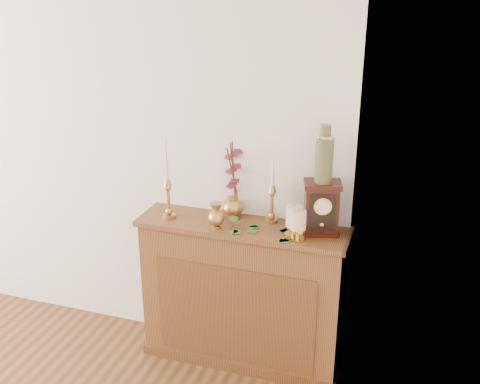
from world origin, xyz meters
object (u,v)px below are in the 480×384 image
(ginger_jar, at_px, (234,181))
(bud_vase, at_px, (216,216))
(candlestick_left, at_px, (168,193))
(candlestick_center, at_px, (272,198))
(ceramic_vase, at_px, (324,157))
(mantel_clock, at_px, (321,208))

(ginger_jar, bearing_deg, bud_vase, -97.95)
(candlestick_left, xyz_separation_m, candlestick_center, (0.59, 0.13, -0.01))
(candlestick_left, height_order, ceramic_vase, ceramic_vase)
(ceramic_vase, bearing_deg, mantel_clock, -74.40)
(ginger_jar, bearing_deg, candlestick_left, -155.20)
(candlestick_center, bearing_deg, candlestick_left, -167.33)
(candlestick_left, bearing_deg, ceramic_vase, 4.68)
(candlestick_left, height_order, ginger_jar, candlestick_left)
(bud_vase, bearing_deg, ginger_jar, 82.05)
(candlestick_center, bearing_deg, mantel_clock, -12.02)
(candlestick_center, bearing_deg, bud_vase, -145.38)
(candlestick_center, height_order, ginger_jar, ginger_jar)
(ginger_jar, bearing_deg, mantel_clock, -9.65)
(ginger_jar, height_order, ceramic_vase, ceramic_vase)
(mantel_clock, bearing_deg, ginger_jar, 154.75)
(ceramic_vase, bearing_deg, candlestick_center, 168.44)
(candlestick_left, distance_m, candlestick_center, 0.61)
(ceramic_vase, bearing_deg, candlestick_left, -175.32)
(bud_vase, distance_m, ginger_jar, 0.26)
(candlestick_center, height_order, mantel_clock, candlestick_center)
(mantel_clock, bearing_deg, bud_vase, 176.79)
(candlestick_center, bearing_deg, ceramic_vase, -11.56)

